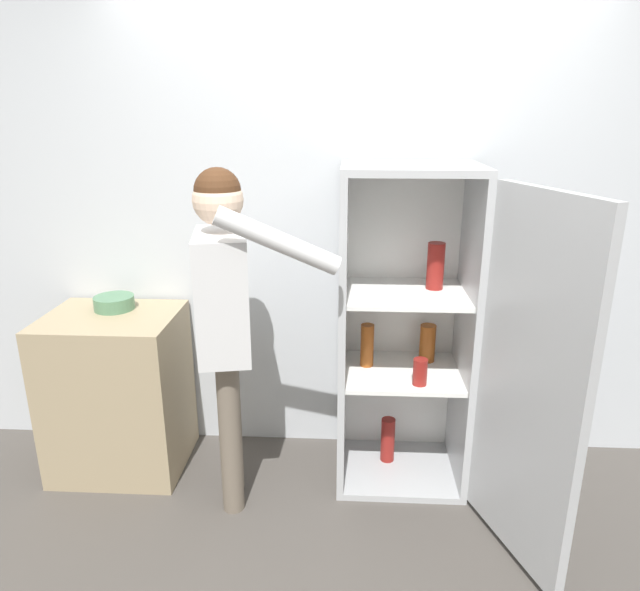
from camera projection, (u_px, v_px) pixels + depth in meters
name	position (u px, v px, depth m)	size (l,w,h in m)	color
ground_plane	(350.00, 556.00, 2.56)	(12.00, 12.00, 0.00)	#4C4742
wall_back	(355.00, 232.00, 3.09)	(7.00, 0.06, 2.55)	silver
refrigerator	(429.00, 339.00, 2.82)	(0.92, 1.17, 1.67)	#B7BABC
person	(225.00, 300.00, 2.62)	(0.70, 0.54, 1.68)	#726656
counter	(119.00, 392.00, 3.11)	(0.68, 0.56, 0.89)	tan
bowl	(114.00, 303.00, 3.05)	(0.21, 0.21, 0.07)	#517F5B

